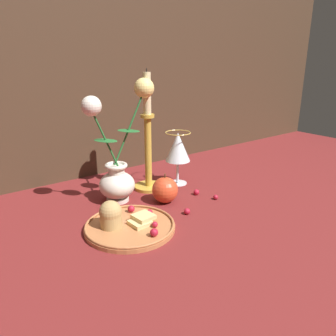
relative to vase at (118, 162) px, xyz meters
The scene contains 9 objects.
ground_plane 0.17m from the vase, 39.24° to the right, with size 2.40×2.40×0.00m, color maroon.
vase is the anchor object (origin of this frame).
plate_with_pastries 0.21m from the vase, 114.06° to the right, with size 0.22×0.22×0.08m.
wine_glass 0.22m from the vase, ahead, with size 0.08×0.08×0.17m.
candlestick 0.12m from the vase, 13.00° to the left, with size 0.09×0.09×0.37m.
apple_beside_vase 0.16m from the vase, 42.56° to the right, with size 0.08×0.08×0.09m.
berry_near_plate 0.30m from the vase, 35.95° to the right, with size 0.01×0.01×0.01m, color #AD192D.
berry_front_center 0.25m from the vase, 27.13° to the right, with size 0.02×0.02×0.02m, color #AD192D.
berry_by_glass_stem 0.24m from the vase, 63.22° to the right, with size 0.02×0.02×0.02m, color #AD192D.
Camera 1 is at (-0.51, -0.71, 0.39)m, focal length 35.00 mm.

